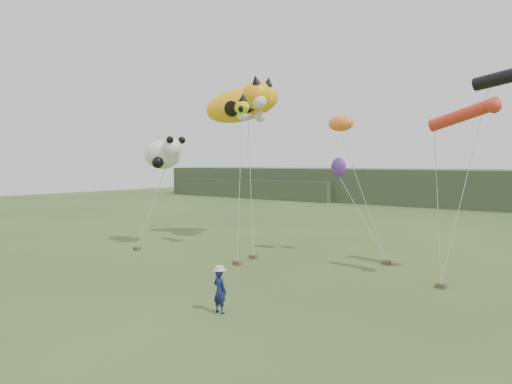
{
  "coord_description": "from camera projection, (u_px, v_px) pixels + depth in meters",
  "views": [
    {
      "loc": [
        12.14,
        -13.26,
        4.86
      ],
      "look_at": [
        -0.64,
        3.0,
        3.61
      ],
      "focal_mm": 35.0,
      "sensor_mm": 36.0,
      "label": 1
    }
  ],
  "objects": [
    {
      "name": "panda_kite",
      "position": [
        164.0,
        154.0,
        28.6
      ],
      "size": [
        2.94,
        1.9,
        1.83
      ],
      "color": "white",
      "rests_on": "ground"
    },
    {
      "name": "misc_kites",
      "position": [
        340.0,
        140.0,
        25.41
      ],
      "size": [
        1.57,
        1.34,
        3.13
      ],
      "color": "orange",
      "rests_on": "ground"
    },
    {
      "name": "ground",
      "position": [
        219.0,
        295.0,
        18.19
      ],
      "size": [
        120.0,
        120.0,
        0.0
      ],
      "primitive_type": "plane",
      "color": "#385123",
      "rests_on": "ground"
    },
    {
      "name": "festival_attendant",
      "position": [
        220.0,
        291.0,
        16.02
      ],
      "size": [
        0.54,
        0.38,
        1.43
      ],
      "primitive_type": "imported",
      "rotation": [
        0.0,
        0.0,
        3.08
      ],
      "color": "#141E4C",
      "rests_on": "ground"
    },
    {
      "name": "tube_kites",
      "position": [
        498.0,
        89.0,
        19.75
      ],
      "size": [
        4.46,
        3.05,
        2.81
      ],
      "color": "black",
      "rests_on": "ground"
    },
    {
      "name": "cat_kite",
      "position": [
        245.0,
        103.0,
        30.71
      ],
      "size": [
        6.19,
        4.65,
        3.17
      ],
      "color": "#FFA70D",
      "rests_on": "ground"
    },
    {
      "name": "fish_kite",
      "position": [
        237.0,
        108.0,
        27.14
      ],
      "size": [
        2.44,
        1.6,
        1.18
      ],
      "color": "yellow",
      "rests_on": "ground"
    },
    {
      "name": "sandbag_anchors",
      "position": [
        280.0,
        262.0,
        23.79
      ],
      "size": [
        16.22,
        5.19,
        0.19
      ],
      "color": "brown",
      "rests_on": "ground"
    },
    {
      "name": "headland",
      "position": [
        471.0,
        189.0,
        55.06
      ],
      "size": [
        90.0,
        13.0,
        4.0
      ],
      "color": "#2D3D28",
      "rests_on": "ground"
    }
  ]
}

